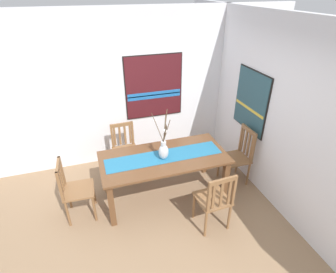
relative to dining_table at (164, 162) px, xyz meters
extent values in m
cube|color=#8E7051|center=(-0.27, -0.50, -0.65)|extent=(6.40, 6.40, 0.03)
cube|color=silver|center=(-0.27, 1.36, 0.71)|extent=(6.40, 0.12, 2.70)
cube|color=silver|center=(1.59, -0.50, 0.71)|extent=(0.12, 6.40, 2.70)
cube|color=brown|center=(0.00, 0.00, 0.09)|extent=(1.89, 0.90, 0.03)
cube|color=brown|center=(-0.87, -0.37, -0.28)|extent=(0.08, 0.08, 0.71)
cube|color=brown|center=(0.87, -0.37, -0.28)|extent=(0.08, 0.08, 0.71)
cube|color=brown|center=(-0.87, 0.37, -0.28)|extent=(0.08, 0.08, 0.71)
cube|color=brown|center=(0.87, 0.37, -0.28)|extent=(0.08, 0.08, 0.71)
cube|color=#236B93|center=(0.00, 0.00, 0.11)|extent=(1.74, 0.36, 0.01)
ellipsoid|color=silver|center=(-0.02, -0.05, 0.22)|extent=(0.15, 0.13, 0.24)
cylinder|color=silver|center=(-0.02, -0.05, 0.37)|extent=(0.08, 0.08, 0.06)
cylinder|color=brown|center=(-0.09, 0.02, 0.60)|extent=(0.13, 0.15, 0.40)
cylinder|color=brown|center=(-0.01, -0.11, 0.55)|extent=(0.03, 0.12, 0.30)
cylinder|color=brown|center=(-0.03, -0.15, 0.58)|extent=(0.03, 0.20, 0.37)
cylinder|color=brown|center=(0.00, -0.03, 0.60)|extent=(0.06, 0.05, 0.40)
cylinder|color=brown|center=(0.02, -0.01, 0.62)|extent=(0.10, 0.11, 0.45)
cylinder|color=brown|center=(0.02, -0.07, 0.57)|extent=(0.10, 0.05, 0.35)
sphere|color=white|center=(-0.01, -0.10, 0.59)|extent=(0.06, 0.06, 0.06)
cube|color=brown|center=(-1.27, -0.03, -0.18)|extent=(0.44, 0.44, 0.03)
cylinder|color=brown|center=(-1.08, 0.14, -0.42)|extent=(0.04, 0.04, 0.44)
cylinder|color=brown|center=(-1.10, -0.22, -0.42)|extent=(0.04, 0.04, 0.44)
cylinder|color=brown|center=(-1.44, 0.16, -0.42)|extent=(0.04, 0.04, 0.44)
cylinder|color=brown|center=(-1.46, -0.20, -0.42)|extent=(0.04, 0.04, 0.44)
cube|color=brown|center=(-1.45, 0.16, 0.07)|extent=(0.04, 0.04, 0.47)
cube|color=brown|center=(-1.47, -0.20, 0.07)|extent=(0.04, 0.04, 0.47)
cube|color=brown|center=(-1.46, -0.02, 0.27)|extent=(0.05, 0.38, 0.06)
cube|color=brown|center=(-1.46, 0.09, 0.05)|extent=(0.02, 0.04, 0.38)
cube|color=brown|center=(-1.46, -0.02, 0.05)|extent=(0.02, 0.04, 0.38)
cube|color=brown|center=(-1.47, -0.13, 0.05)|extent=(0.02, 0.04, 0.38)
cube|color=brown|center=(-0.46, 0.75, -0.18)|extent=(0.43, 0.43, 0.03)
cylinder|color=brown|center=(-0.28, 0.58, -0.42)|extent=(0.04, 0.04, 0.44)
cylinder|color=brown|center=(-0.64, 0.57, -0.42)|extent=(0.04, 0.04, 0.44)
cylinder|color=brown|center=(-0.29, 0.94, -0.42)|extent=(0.04, 0.04, 0.44)
cylinder|color=brown|center=(-0.65, 0.93, -0.42)|extent=(0.04, 0.04, 0.44)
cube|color=brown|center=(-0.29, 0.95, 0.05)|extent=(0.04, 0.04, 0.45)
cube|color=brown|center=(-0.65, 0.94, 0.05)|extent=(0.04, 0.04, 0.45)
cube|color=brown|center=(-0.47, 0.94, 0.25)|extent=(0.38, 0.04, 0.06)
cube|color=brown|center=(-0.33, 0.95, 0.04)|extent=(0.04, 0.02, 0.36)
cube|color=brown|center=(-0.42, 0.94, 0.04)|extent=(0.04, 0.02, 0.36)
cube|color=brown|center=(-0.51, 0.94, 0.04)|extent=(0.04, 0.02, 0.36)
cube|color=brown|center=(-0.60, 0.94, 0.04)|extent=(0.04, 0.02, 0.36)
cube|color=brown|center=(1.23, -0.02, -0.18)|extent=(0.42, 0.42, 0.03)
cylinder|color=brown|center=(1.05, -0.20, -0.42)|extent=(0.04, 0.04, 0.44)
cylinder|color=brown|center=(1.05, 0.16, -0.42)|extent=(0.04, 0.04, 0.44)
cylinder|color=brown|center=(1.41, -0.20, -0.42)|extent=(0.04, 0.04, 0.44)
cylinder|color=brown|center=(1.41, 0.16, -0.42)|extent=(0.04, 0.04, 0.44)
cube|color=brown|center=(1.42, -0.20, 0.09)|extent=(0.04, 0.04, 0.52)
cube|color=brown|center=(1.42, 0.16, 0.09)|extent=(0.04, 0.04, 0.52)
cube|color=brown|center=(1.42, -0.02, 0.32)|extent=(0.03, 0.38, 0.06)
cube|color=brown|center=(1.42, -0.15, 0.08)|extent=(0.02, 0.04, 0.43)
cube|color=brown|center=(1.42, -0.06, 0.08)|extent=(0.02, 0.04, 0.43)
cube|color=brown|center=(1.42, 0.03, 0.08)|extent=(0.02, 0.04, 0.43)
cube|color=brown|center=(1.42, 0.12, 0.08)|extent=(0.02, 0.04, 0.43)
cube|color=brown|center=(0.45, -0.77, -0.18)|extent=(0.44, 0.44, 0.03)
cylinder|color=brown|center=(0.26, -0.60, -0.42)|extent=(0.04, 0.04, 0.44)
cylinder|color=brown|center=(0.62, -0.58, -0.42)|extent=(0.04, 0.04, 0.44)
cylinder|color=brown|center=(0.28, -0.96, -0.42)|extent=(0.04, 0.04, 0.44)
cylinder|color=brown|center=(0.64, -0.94, -0.42)|extent=(0.04, 0.04, 0.44)
cube|color=brown|center=(0.28, -0.97, 0.07)|extent=(0.04, 0.04, 0.47)
cube|color=brown|center=(0.64, -0.95, 0.07)|extent=(0.04, 0.04, 0.47)
cube|color=brown|center=(0.46, -0.96, 0.27)|extent=(0.38, 0.05, 0.06)
cube|color=brown|center=(0.34, -0.96, 0.05)|extent=(0.04, 0.02, 0.38)
cube|color=brown|center=(0.46, -0.96, 0.05)|extent=(0.04, 0.02, 0.38)
cube|color=brown|center=(0.57, -0.95, 0.05)|extent=(0.04, 0.02, 0.38)
cube|color=black|center=(0.22, 1.29, 0.74)|extent=(1.05, 0.04, 1.15)
cube|color=#471419|center=(0.22, 1.27, 0.74)|extent=(1.02, 0.01, 1.12)
cube|color=#1E60A8|center=(0.22, 1.27, 0.56)|extent=(0.99, 0.00, 0.07)
cube|color=#1E60A8|center=(0.22, 1.27, 0.61)|extent=(0.99, 0.00, 0.07)
cube|color=black|center=(1.53, 0.20, 0.72)|extent=(0.04, 0.83, 0.99)
cube|color=#284C56|center=(1.51, 0.20, 0.72)|extent=(0.01, 0.80, 0.96)
cube|color=gold|center=(1.50, 0.20, 0.59)|extent=(0.00, 0.77, 0.05)
camera|label=1|loc=(-0.97, -3.18, 2.35)|focal=28.67mm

